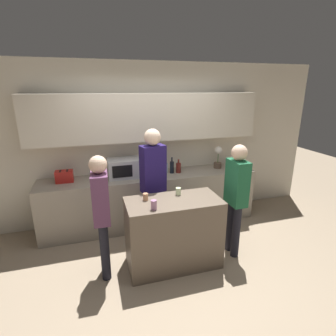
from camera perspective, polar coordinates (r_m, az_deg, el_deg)
ground_plane at (r=3.63m, az=1.85°, el=-21.95°), size 14.00×14.00×0.00m
back_wall at (r=4.48m, az=-4.67°, el=7.48°), size 6.40×0.40×2.70m
back_counter at (r=4.55m, az=-3.62°, el=-6.83°), size 3.60×0.62×0.88m
kitchen_island at (r=3.53m, az=1.18°, el=-13.92°), size 1.20×0.59×0.93m
microwave at (r=4.33m, az=-9.55°, el=0.05°), size 0.52×0.39×0.30m
toaster at (r=4.35m, az=-21.64°, el=-1.71°), size 0.26×0.16×0.18m
potted_plant at (r=4.81m, az=10.84°, el=2.29°), size 0.14×0.14×0.40m
bottle_0 at (r=4.49m, az=-0.49°, el=0.07°), size 0.08×0.08×0.23m
bottle_1 at (r=4.46m, az=0.85°, el=0.21°), size 0.07×0.07×0.28m
bottle_2 at (r=4.49m, az=2.29°, el=0.09°), size 0.09×0.09×0.23m
cup_0 at (r=3.31m, az=-4.91°, el=-6.26°), size 0.07×0.07×0.09m
cup_1 at (r=3.06m, az=-3.10°, el=-8.01°), size 0.07×0.07×0.11m
cup_2 at (r=3.46m, az=2.25°, el=-5.09°), size 0.07×0.07×0.10m
person_left at (r=3.22m, az=-14.27°, el=-8.51°), size 0.21×0.35×1.56m
person_center at (r=3.65m, az=14.62°, el=-5.09°), size 0.21×0.34×1.59m
person_right at (r=3.74m, az=-3.25°, el=-2.14°), size 0.37×0.26×1.76m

